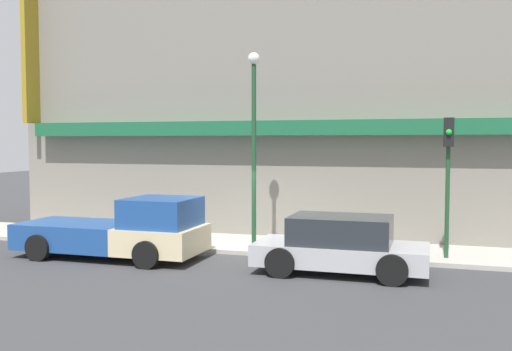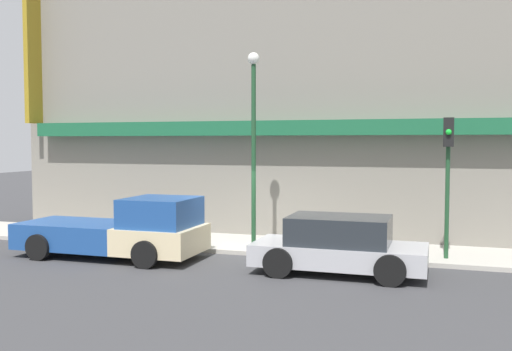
{
  "view_description": "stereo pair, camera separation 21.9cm",
  "coord_description": "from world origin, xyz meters",
  "px_view_note": "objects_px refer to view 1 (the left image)",
  "views": [
    {
      "loc": [
        5.42,
        -15.97,
        3.39
      ],
      "look_at": [
        0.09,
        1.17,
        2.33
      ],
      "focal_mm": 40.0,
      "sensor_mm": 36.0,
      "label": 1
    },
    {
      "loc": [
        5.63,
        -15.9,
        3.39
      ],
      "look_at": [
        0.09,
        1.17,
        2.33
      ],
      "focal_mm": 40.0,
      "sensor_mm": 36.0,
      "label": 2
    }
  ],
  "objects_px": {
    "pickup_truck": "(123,231)",
    "fire_hydrant": "(170,233)",
    "parked_car": "(341,245)",
    "traffic_light": "(448,162)",
    "street_lamp": "(254,128)"
  },
  "relations": [
    {
      "from": "pickup_truck",
      "to": "fire_hydrant",
      "type": "height_order",
      "value": "pickup_truck"
    },
    {
      "from": "parked_car",
      "to": "traffic_light",
      "type": "bearing_deg",
      "value": 37.22
    },
    {
      "from": "pickup_truck",
      "to": "parked_car",
      "type": "relative_size",
      "value": 1.26
    },
    {
      "from": "pickup_truck",
      "to": "fire_hydrant",
      "type": "xyz_separation_m",
      "value": [
        0.48,
        2.16,
        -0.36
      ]
    },
    {
      "from": "fire_hydrant",
      "to": "pickup_truck",
      "type": "bearing_deg",
      "value": -102.46
    },
    {
      "from": "pickup_truck",
      "to": "parked_car",
      "type": "distance_m",
      "value": 6.35
    },
    {
      "from": "fire_hydrant",
      "to": "street_lamp",
      "type": "height_order",
      "value": "street_lamp"
    },
    {
      "from": "parked_car",
      "to": "street_lamp",
      "type": "distance_m",
      "value": 4.7
    },
    {
      "from": "parked_car",
      "to": "fire_hydrant",
      "type": "distance_m",
      "value": 6.27
    },
    {
      "from": "parked_car",
      "to": "fire_hydrant",
      "type": "xyz_separation_m",
      "value": [
        -5.88,
        2.16,
        -0.29
      ]
    },
    {
      "from": "pickup_truck",
      "to": "street_lamp",
      "type": "xyz_separation_m",
      "value": [
        3.39,
        1.96,
        3.01
      ]
    },
    {
      "from": "street_lamp",
      "to": "traffic_light",
      "type": "height_order",
      "value": "street_lamp"
    },
    {
      "from": "street_lamp",
      "to": "fire_hydrant",
      "type": "bearing_deg",
      "value": 176.05
    },
    {
      "from": "parked_car",
      "to": "traffic_light",
      "type": "xyz_separation_m",
      "value": [
        2.64,
        2.15,
        2.09
      ]
    },
    {
      "from": "fire_hydrant",
      "to": "traffic_light",
      "type": "xyz_separation_m",
      "value": [
        8.52,
        -0.01,
        2.38
      ]
    }
  ]
}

